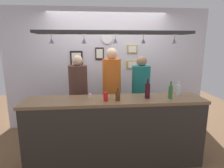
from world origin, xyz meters
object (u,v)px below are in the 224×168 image
Objects in this scene: person_middle_orange_shirt at (112,86)px; drink_can at (106,97)px; bottle_beer_green_import at (171,92)px; bottle_soda_clear at (179,90)px; picture_frame_crest at (100,54)px; picture_frame_upper_small at (132,49)px; cupcake at (90,96)px; wall_clock at (107,39)px; picture_frame_caricature at (76,59)px; person_left_brown_shirt at (78,91)px; bottle_wine_dark_red at (147,91)px; person_right_teal_shirt at (141,90)px; picture_frame_lower_pair at (133,65)px; bottle_beer_brown_stubby at (118,96)px.

drink_can is (-0.16, -0.81, 0.03)m from person_middle_orange_shirt.
bottle_soda_clear is at bearing 37.80° from bottle_beer_green_import.
picture_frame_upper_small is (0.71, 0.00, 0.09)m from picture_frame_crest.
picture_frame_crest is at bearing 180.00° from picture_frame_upper_small.
cupcake is 1.64m from wall_clock.
bottle_soda_clear is at bearing -37.63° from picture_frame_caricature.
person_left_brown_shirt is at bearing -148.90° from picture_frame_upper_small.
person_left_brown_shirt is 5.52× the size of bottle_wine_dark_red.
person_left_brown_shirt reaches higher than cupcake.
bottle_beer_green_import is 0.87× the size of bottle_wine_dark_red.
person_middle_orange_shirt is at bearing 122.86° from bottle_wine_dark_red.
picture_frame_upper_small is at bearing 0.65° from wall_clock.
drink_can reaches higher than cupcake.
bottle_soda_clear is at bearing -31.96° from person_middle_orange_shirt.
picture_frame_upper_small is 0.59m from wall_clock.
bottle_wine_dark_red is 1.64m from picture_frame_crest.
person_right_teal_shirt reaches higher than bottle_beer_green_import.
person_left_brown_shirt reaches higher than picture_frame_lower_pair.
picture_frame_upper_small reaches higher than picture_frame_crest.
picture_frame_crest is at bearing 180.00° from picture_frame_lower_pair.
picture_frame_crest is 0.78m from picture_frame_lower_pair.
cupcake is 0.35× the size of picture_frame_upper_small.
bottle_wine_dark_red is at bearing -96.40° from person_right_teal_shirt.
drink_can is at bearing -114.41° from picture_frame_upper_small.
picture_frame_lower_pair reaches higher than bottle_beer_green_import.
picture_frame_upper_small is (-0.03, 0.00, 0.34)m from picture_frame_lower_pair.
bottle_beer_brown_stubby is at bearing -169.61° from bottle_soda_clear.
picture_frame_upper_small reaches higher than cupcake.
picture_frame_crest is 1.18× the size of picture_frame_upper_small.
wall_clock is (-0.51, 1.41, 0.80)m from bottle_wine_dark_red.
person_right_teal_shirt is 5.44× the size of bottle_wine_dark_red.
person_right_teal_shirt is 4.80× the size of picture_frame_caricature.
picture_frame_crest is (-0.75, 0.68, 0.66)m from person_right_teal_shirt.
bottle_beer_green_import is 0.34m from bottle_wine_dark_red.
picture_frame_caricature is at bearing 151.34° from person_right_teal_shirt.
bottle_beer_brown_stubby is 1.61m from picture_frame_lower_pair.
person_right_teal_shirt is 7.42× the size of wall_clock.
bottle_beer_green_import is at bearing 1.64° from drink_can.
picture_frame_crest reaches higher than bottle_soda_clear.
picture_frame_caricature is (-1.51, 1.46, 0.39)m from bottle_beer_green_import.
bottle_wine_dark_red is (0.47, -0.73, 0.08)m from person_middle_orange_shirt.
person_middle_orange_shirt reaches higher than picture_frame_crest.
picture_frame_caricature is (-0.71, 1.49, 0.42)m from bottle_beer_brown_stubby.
picture_frame_lower_pair is (0.70, 1.49, 0.29)m from drink_can.
bottle_beer_brown_stubby is at bearing -64.70° from picture_frame_caricature.
bottle_soda_clear is 1.89× the size of drink_can.
bottle_beer_green_import is (0.81, -0.78, 0.07)m from person_middle_orange_shirt.
drink_can is (-1.17, -0.18, -0.03)m from bottle_soda_clear.
person_right_teal_shirt is at bearing 56.25° from bottle_beer_brown_stubby.
bottle_soda_clear is at bearing -47.39° from picture_frame_crest.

